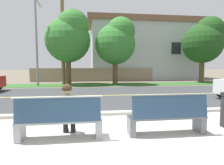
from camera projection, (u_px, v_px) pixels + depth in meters
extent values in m
plane|color=#665B4C|center=(98.00, 92.00, 11.91)|extent=(140.00, 140.00, 0.00)
cube|color=#B7B2A8|center=(115.00, 136.00, 4.40)|extent=(44.00, 3.60, 0.01)
cube|color=#ADA89E|center=(107.00, 113.00, 6.32)|extent=(44.00, 0.30, 0.11)
cube|color=#383A3D|center=(99.00, 96.00, 10.42)|extent=(52.00, 8.00, 0.01)
cube|color=#E0CC4C|center=(99.00, 95.00, 10.42)|extent=(48.00, 0.14, 0.01)
cube|color=#2D6026|center=(95.00, 85.00, 16.31)|extent=(48.00, 2.80, 0.02)
cube|color=#9EA0A8|center=(20.00, 131.00, 4.13)|extent=(0.14, 0.40, 0.45)
cube|color=#9EA0A8|center=(99.00, 128.00, 4.35)|extent=(0.14, 0.40, 0.45)
cube|color=#9EA0A8|center=(60.00, 121.00, 4.22)|extent=(1.87, 0.44, 0.05)
cube|color=navy|center=(58.00, 110.00, 4.01)|extent=(1.80, 0.12, 0.52)
cylinder|color=#9EA0A8|center=(58.00, 97.00, 3.97)|extent=(1.87, 0.04, 0.04)
cube|color=slate|center=(131.00, 126.00, 4.45)|extent=(0.14, 0.40, 0.45)
cube|color=slate|center=(199.00, 123.00, 4.67)|extent=(0.14, 0.40, 0.45)
cube|color=slate|center=(166.00, 117.00, 4.54)|extent=(1.87, 0.44, 0.05)
cube|color=navy|center=(170.00, 107.00, 4.33)|extent=(1.80, 0.12, 0.52)
cylinder|color=slate|center=(171.00, 95.00, 4.29)|extent=(1.87, 0.04, 0.04)
cylinder|color=black|center=(64.00, 115.00, 4.41)|extent=(0.15, 0.42, 0.15)
cylinder|color=black|center=(72.00, 114.00, 4.44)|extent=(0.15, 0.42, 0.15)
cylinder|color=black|center=(66.00, 124.00, 4.63)|extent=(0.12, 0.12, 0.43)
cube|color=black|center=(66.00, 130.00, 4.72)|extent=(0.09, 0.24, 0.07)
cylinder|color=black|center=(73.00, 124.00, 4.65)|extent=(0.12, 0.12, 0.43)
cube|color=black|center=(73.00, 130.00, 4.75)|extent=(0.09, 0.24, 0.07)
cube|color=#6B7047|center=(67.00, 108.00, 4.22)|extent=(0.34, 0.20, 0.52)
cylinder|color=#6B7047|center=(57.00, 107.00, 4.21)|extent=(0.09, 0.09, 0.46)
cylinder|color=#6B7047|center=(77.00, 107.00, 4.27)|extent=(0.09, 0.09, 0.46)
sphere|color=tan|center=(67.00, 91.00, 4.19)|extent=(0.21, 0.21, 0.21)
sphere|color=#382819|center=(67.00, 89.00, 4.19)|extent=(0.22, 0.22, 0.22)
cylinder|color=black|center=(223.00, 92.00, 9.66)|extent=(0.64, 0.18, 0.64)
cylinder|color=gray|center=(36.00, 42.00, 15.00)|extent=(0.16, 0.16, 7.12)
cylinder|color=gray|center=(38.00, 2.00, 15.59)|extent=(0.10, 1.80, 0.10)
cube|color=silver|center=(41.00, 6.00, 16.49)|extent=(0.24, 0.44, 0.14)
cylinder|color=brown|center=(68.00, 71.00, 16.51)|extent=(0.46, 0.46, 2.42)
sphere|color=#33752D|center=(68.00, 40.00, 16.28)|extent=(3.87, 3.87, 3.87)
sphere|color=#33752D|center=(73.00, 26.00, 15.95)|extent=(2.71, 2.71, 2.71)
cylinder|color=brown|center=(115.00, 72.00, 16.74)|extent=(0.45, 0.45, 2.21)
sphere|color=#33752D|center=(115.00, 44.00, 16.52)|extent=(3.53, 3.53, 3.53)
sphere|color=#33752D|center=(121.00, 32.00, 16.23)|extent=(2.47, 2.47, 2.47)
cylinder|color=brown|center=(201.00, 70.00, 18.62)|extent=(0.46, 0.46, 2.40)
sphere|color=#1E4719|center=(203.00, 43.00, 18.39)|extent=(3.85, 3.85, 3.85)
sphere|color=#1E4719|center=(210.00, 31.00, 18.06)|extent=(2.69, 2.69, 2.69)
cylinder|color=brown|center=(63.00, 28.00, 16.41)|extent=(0.32, 0.32, 9.79)
cube|color=gray|center=(93.00, 75.00, 20.18)|extent=(13.00, 0.36, 1.40)
cube|color=#B7BCC1|center=(143.00, 53.00, 23.93)|extent=(12.89, 6.40, 6.56)
cube|color=brown|center=(143.00, 24.00, 23.62)|extent=(13.92, 6.91, 0.60)
cube|color=#232833|center=(125.00, 48.00, 20.34)|extent=(1.10, 0.06, 1.30)
cube|color=#232833|center=(176.00, 48.00, 21.09)|extent=(1.10, 0.06, 1.30)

